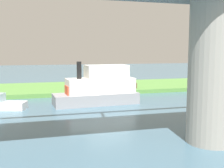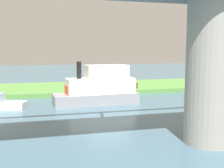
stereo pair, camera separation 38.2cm
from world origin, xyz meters
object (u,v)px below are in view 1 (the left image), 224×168
at_px(bridge_pylon, 213,73).
at_px(pontoon_yellow, 99,88).
at_px(mooring_post, 136,86).
at_px(skiff_small, 0,104).
at_px(person_on_bank, 103,85).

height_order(bridge_pylon, pontoon_yellow, bridge_pylon).
xyz_separation_m(bridge_pylon, pontoon_yellow, (3.80, -13.53, -2.55)).
distance_m(bridge_pylon, pontoon_yellow, 14.28).
distance_m(mooring_post, skiff_small, 17.67).
bearing_deg(person_on_bank, skiff_small, 28.70).
height_order(bridge_pylon, person_on_bank, bridge_pylon).
relative_size(bridge_pylon, mooring_post, 11.37).
xyz_separation_m(person_on_bank, mooring_post, (-4.68, -0.60, -0.33)).
height_order(person_on_bank, pontoon_yellow, pontoon_yellow).
xyz_separation_m(bridge_pylon, person_on_bank, (1.79, -19.75, -2.98)).
bearing_deg(pontoon_yellow, skiff_small, 0.68).
distance_m(bridge_pylon, mooring_post, 20.83).
bearing_deg(bridge_pylon, person_on_bank, -84.82).
bearing_deg(pontoon_yellow, person_on_bank, -107.91).
height_order(bridge_pylon, skiff_small, bridge_pylon).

